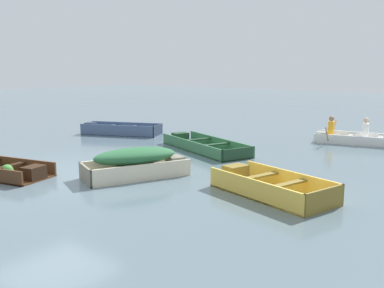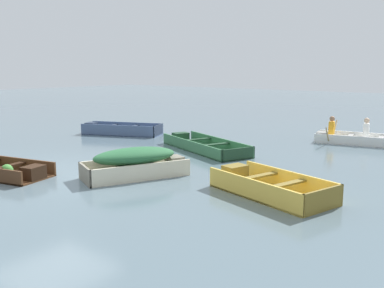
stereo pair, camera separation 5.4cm
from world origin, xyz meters
name	(u,v)px [view 1 (the left image)]	position (x,y,z in m)	size (l,w,h in m)	color
ground_plane	(51,175)	(0.00, 0.00, 0.00)	(80.00, 80.00, 0.00)	slate
skiff_yellow_near_moored	(267,186)	(4.80, 1.84, 0.15)	(2.74, 1.76, 0.42)	#E5BC47
skiff_slate_blue_mid_moored	(118,130)	(-3.54, 5.35, 0.15)	(3.14, 2.07, 0.42)	#475B7F
skiff_green_far_moored	(202,146)	(0.88, 4.87, 0.11)	(3.69, 2.33, 0.34)	#387047
skiff_cream_outer_moored	(137,160)	(1.74, 1.17, 0.40)	(1.83, 2.60, 0.70)	beige
rowboat_white_with_crew	(358,138)	(4.39, 9.02, 0.17)	(3.35, 2.29, 0.89)	white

